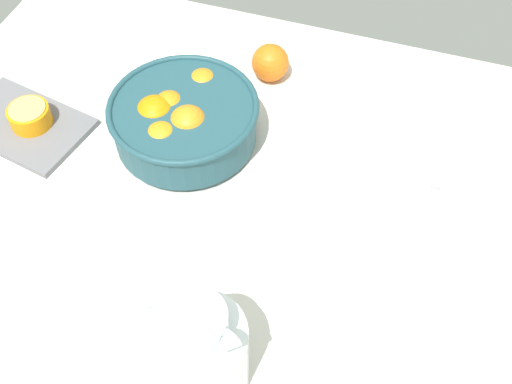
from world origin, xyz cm
name	(u,v)px	position (x,y,z in cm)	size (l,w,h in cm)	color
ground_plane	(246,212)	(0.00, 0.00, -1.50)	(140.11, 105.80, 3.00)	silver
fruit_bowl	(185,120)	(-16.11, 11.96, 5.36)	(28.07, 28.07, 10.55)	#234C56
juice_pitcher	(200,355)	(3.81, -30.52, 7.27)	(17.34, 13.49, 20.40)	white
cutting_board	(23,125)	(-47.84, 4.78, 0.64)	(25.25, 15.99, 1.28)	slate
orange_half_0	(26,114)	(-47.01, 5.82, 2.99)	(6.68, 6.68, 3.48)	orange
orange_half_1	(30,116)	(-45.84, 5.34, 3.28)	(8.01, 8.01, 4.07)	orange
loose_orange_1	(270,63)	(-6.11, 33.76, 3.89)	(7.78, 7.78, 7.78)	orange
spoon	(422,177)	(28.61, 16.30, 0.44)	(13.40, 4.22, 1.00)	silver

